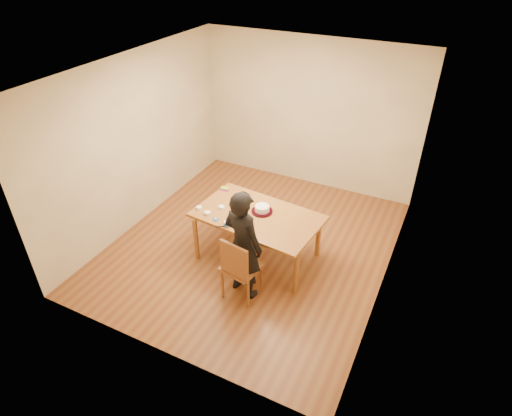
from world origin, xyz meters
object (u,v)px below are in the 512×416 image
at_px(cake_plate, 262,211).
at_px(person, 243,245).
at_px(dining_chair, 242,267).
at_px(cake, 262,209).
at_px(dining_table, 258,216).

height_order(cake_plate, person, person).
height_order(dining_chair, cake_plate, cake_plate).
distance_m(dining_chair, cake, 0.95).
relative_size(dining_table, dining_chair, 3.93).
distance_m(dining_table, person, 0.75).
relative_size(dining_table, person, 1.11).
bearing_deg(cake, dining_table, -102.91).
xyz_separation_m(dining_table, cake, (0.02, 0.10, 0.08)).
height_order(dining_table, cake_plate, cake_plate).
bearing_deg(cake_plate, dining_table, -102.91).
xyz_separation_m(dining_chair, cake, (-0.13, 0.87, 0.36)).
distance_m(cake_plate, cake, 0.05).
xyz_separation_m(dining_table, dining_chair, (0.15, -0.78, -0.28)).
relative_size(cake_plate, cake, 1.44).
bearing_deg(cake_plate, dining_chair, -81.73).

